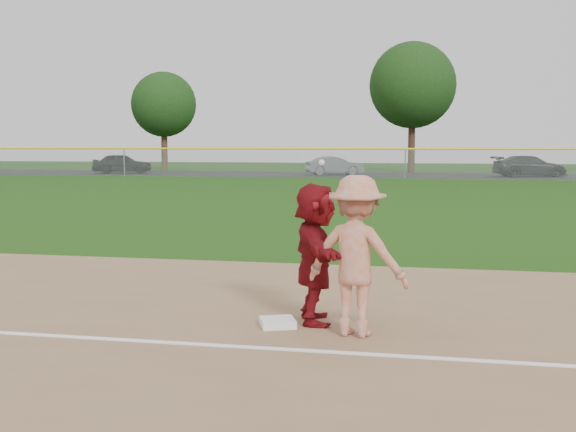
% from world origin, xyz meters
% --- Properties ---
extents(ground, '(160.00, 160.00, 0.00)m').
position_xyz_m(ground, '(0.00, 0.00, 0.00)').
color(ground, '#1A420C').
rests_on(ground, ground).
extents(foul_line, '(60.00, 0.10, 0.01)m').
position_xyz_m(foul_line, '(0.00, -0.80, 0.03)').
color(foul_line, white).
rests_on(foul_line, infield_dirt).
extents(parking_asphalt, '(120.00, 10.00, 0.01)m').
position_xyz_m(parking_asphalt, '(0.00, 46.00, 0.01)').
color(parking_asphalt, black).
rests_on(parking_asphalt, ground).
extents(first_base, '(0.55, 0.55, 0.10)m').
position_xyz_m(first_base, '(0.13, 0.21, 0.07)').
color(first_base, white).
rests_on(first_base, infield_dirt).
extents(base_runner, '(0.90, 1.76, 1.81)m').
position_xyz_m(base_runner, '(0.56, 0.52, 0.93)').
color(base_runner, maroon).
rests_on(base_runner, infield_dirt).
extents(car_left, '(4.93, 3.14, 1.56)m').
position_xyz_m(car_left, '(-22.30, 44.71, 0.79)').
color(car_left, black).
rests_on(car_left, parking_asphalt).
extents(car_mid, '(4.46, 2.91, 1.39)m').
position_xyz_m(car_mid, '(-5.43, 45.00, 0.70)').
color(car_mid, '#5B5E63').
rests_on(car_mid, parking_asphalt).
extents(car_right, '(5.53, 3.45, 1.49)m').
position_xyz_m(car_right, '(8.51, 44.83, 0.76)').
color(car_right, black).
rests_on(car_right, parking_asphalt).
extents(first_base_play, '(1.38, 0.99, 2.12)m').
position_xyz_m(first_base_play, '(1.15, 0.00, 0.99)').
color(first_base_play, '#AAABAD').
rests_on(first_base_play, infield_dirt).
extents(outfield_fence, '(110.00, 0.12, 110.00)m').
position_xyz_m(outfield_fence, '(0.00, 40.00, 1.96)').
color(outfield_fence, '#999EA0').
rests_on(outfield_fence, ground).
extents(tree_1, '(5.80, 5.80, 8.75)m').
position_xyz_m(tree_1, '(-22.00, 53.00, 5.83)').
color(tree_1, '#3E2416').
rests_on(tree_1, ground).
extents(tree_2, '(7.00, 7.00, 10.58)m').
position_xyz_m(tree_2, '(0.00, 51.50, 7.06)').
color(tree_2, '#372014').
rests_on(tree_2, ground).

